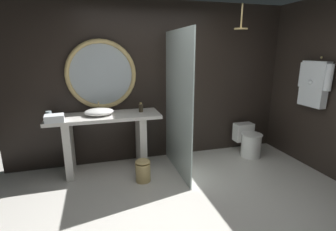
% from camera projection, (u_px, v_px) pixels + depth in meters
% --- Properties ---
extents(ground_plane, '(5.76, 5.76, 0.00)m').
position_uv_depth(ground_plane, '(195.00, 222.00, 2.76)').
color(ground_plane, silver).
extents(back_wall_panel, '(4.80, 0.10, 2.60)m').
position_uv_depth(back_wall_panel, '(155.00, 83.00, 4.19)').
color(back_wall_panel, black).
rests_on(back_wall_panel, ground_plane).
extents(side_wall_right, '(0.10, 2.47, 2.60)m').
position_uv_depth(side_wall_right, '(324.00, 87.00, 3.76)').
color(side_wall_right, black).
rests_on(side_wall_right, ground_plane).
extents(vanity_counter, '(1.65, 0.57, 0.90)m').
position_uv_depth(vanity_counter, '(106.00, 135.00, 3.82)').
color(vanity_counter, silver).
rests_on(vanity_counter, ground_plane).
extents(vessel_sink, '(0.43, 0.35, 0.18)m').
position_uv_depth(vessel_sink, '(99.00, 112.00, 3.70)').
color(vessel_sink, white).
rests_on(vessel_sink, vanity_counter).
extents(tumbler_cup, '(0.08, 0.08, 0.11)m').
position_uv_depth(tumbler_cup, '(49.00, 115.00, 3.52)').
color(tumbler_cup, silver).
rests_on(tumbler_cup, vanity_counter).
extents(soap_dispenser, '(0.07, 0.07, 0.15)m').
position_uv_depth(soap_dispenser, '(141.00, 108.00, 3.90)').
color(soap_dispenser, '#3D3323').
rests_on(soap_dispenser, vanity_counter).
extents(round_wall_mirror, '(1.07, 0.07, 1.07)m').
position_uv_depth(round_wall_mirror, '(101.00, 75.00, 3.84)').
color(round_wall_mirror, tan).
extents(shower_glass_panel, '(0.02, 1.23, 2.12)m').
position_uv_depth(shower_glass_panel, '(178.00, 104.00, 3.69)').
color(shower_glass_panel, silver).
rests_on(shower_glass_panel, ground_plane).
extents(rain_shower_head, '(0.20, 0.20, 0.37)m').
position_uv_depth(rain_shower_head, '(241.00, 26.00, 3.74)').
color(rain_shower_head, tan).
extents(hanging_bathrobe, '(0.20, 0.57, 0.75)m').
position_uv_depth(hanging_bathrobe, '(314.00, 83.00, 3.76)').
color(hanging_bathrobe, tan).
extents(toilet, '(0.36, 0.56, 0.53)m').
position_uv_depth(toilet, '(249.00, 141.00, 4.48)').
color(toilet, white).
rests_on(toilet, ground_plane).
extents(waste_bin, '(0.22, 0.22, 0.33)m').
position_uv_depth(waste_bin, '(143.00, 170.00, 3.59)').
color(waste_bin, tan).
rests_on(waste_bin, ground_plane).
extents(folded_hand_towel, '(0.26, 0.22, 0.09)m').
position_uv_depth(folded_hand_towel, '(54.00, 118.00, 3.38)').
color(folded_hand_towel, white).
rests_on(folded_hand_towel, vanity_counter).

